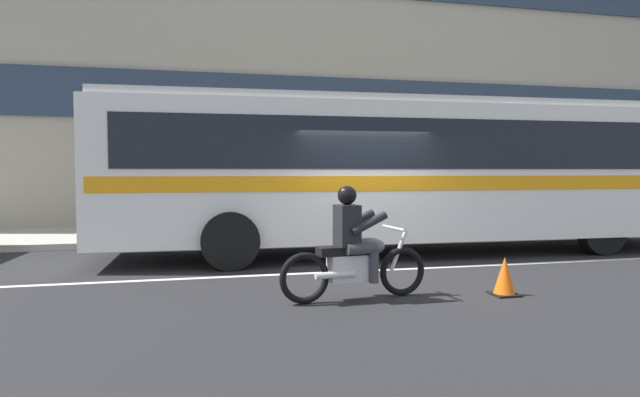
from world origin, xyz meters
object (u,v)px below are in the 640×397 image
at_px(transit_bus, 419,165).
at_px(fire_hydrant, 456,216).
at_px(traffic_cone, 505,277).
at_px(motorcycle_with_rider, 354,252).

distance_m(transit_bus, fire_hydrant, 3.67).
bearing_deg(traffic_cone, fire_hydrant, 68.10).
bearing_deg(transit_bus, traffic_cone, -96.15).
xyz_separation_m(motorcycle_with_rider, traffic_cone, (2.16, -0.23, -0.40)).
height_order(motorcycle_with_rider, traffic_cone, motorcycle_with_rider).
distance_m(motorcycle_with_rider, traffic_cone, 2.20).
bearing_deg(traffic_cone, motorcycle_with_rider, 173.80).
bearing_deg(motorcycle_with_rider, fire_hydrant, 52.90).
xyz_separation_m(transit_bus, fire_hydrant, (2.22, 2.58, -1.37)).
distance_m(transit_bus, traffic_cone, 4.34).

